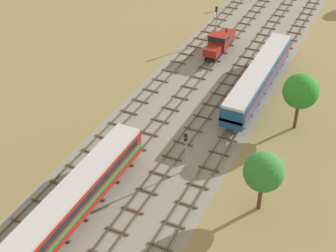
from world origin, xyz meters
TOP-DOWN VIEW (x-y plane):
  - ground_plane at (0.00, 56.00)m, footprint 480.00×480.00m
  - ballast_bed at (0.00, 56.00)m, footprint 17.18×176.00m
  - track_far_left at (-6.59, 57.00)m, footprint 2.40×126.00m
  - track_left at (-2.20, 57.00)m, footprint 2.40×126.00m
  - track_centre_left at (2.20, 57.00)m, footprint 2.40×126.00m
  - track_centre at (6.59, 57.00)m, footprint 2.40×126.00m
  - passenger_coach_left_nearest at (-2.20, 15.91)m, footprint 2.96×22.00m
  - passenger_coach_centre_near at (6.59, 46.06)m, footprint 2.96×22.00m
  - shunter_loco_left_mid at (-2.20, 54.89)m, footprint 2.74×8.46m
  - signal_post_nearest at (-4.39, 59.02)m, footprint 0.28×0.47m
  - signal_post_mid at (4.39, 27.19)m, footprint 0.28×0.47m
  - lineside_tree_1 at (13.16, 25.13)m, footprint 3.89×3.89m
  - lineside_tree_2 at (13.07, 40.30)m, footprint 4.21×4.21m

SIDE VIEW (x-z plane):
  - ground_plane at x=0.00m, z-range 0.00..0.00m
  - ballast_bed at x=0.00m, z-range 0.00..0.01m
  - track_far_left at x=-6.59m, z-range -0.01..0.28m
  - track_left at x=-2.20m, z-range -0.01..0.28m
  - track_centre_left at x=2.20m, z-range -0.01..0.28m
  - track_centre at x=6.59m, z-range -0.01..0.28m
  - shunter_loco_left_mid at x=-2.20m, z-range 0.46..3.56m
  - passenger_coach_left_nearest at x=-2.20m, z-range 0.71..4.51m
  - passenger_coach_centre_near at x=6.59m, z-range 0.71..4.51m
  - signal_post_mid at x=4.39m, z-range 0.70..5.79m
  - signal_post_nearest at x=-4.39m, z-range 0.76..6.65m
  - lineside_tree_1 at x=13.16m, z-range 1.34..7.96m
  - lineside_tree_2 at x=13.07m, z-range 1.50..8.76m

